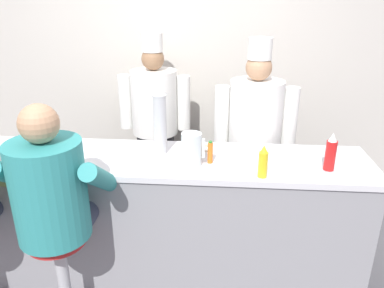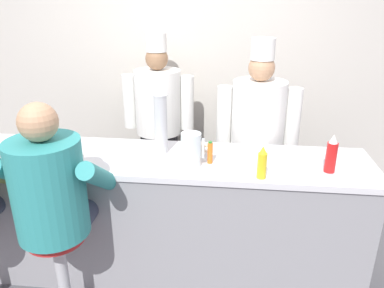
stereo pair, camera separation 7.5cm
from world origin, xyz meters
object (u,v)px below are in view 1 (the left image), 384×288
object	(u,v)px
water_pitcher_clear	(192,149)
cereal_bowl	(15,154)
ketchup_bottle_red	(331,153)
cup_stack_steel	(160,124)
mustard_bottle_yellow	(263,162)
breakfast_plate	(62,158)
cook_in_whites_far	(254,134)
cook_in_whites_near	(155,117)
hot_sauce_bottle_orange	(210,152)
coffee_mug_tan	(199,149)
diner_seated_teal	(53,195)

from	to	relation	value
water_pitcher_clear	cereal_bowl	world-z (taller)	water_pitcher_clear
ketchup_bottle_red	cereal_bowl	xyz separation A→B (m)	(-2.12, 0.03, -0.09)
cup_stack_steel	ketchup_bottle_red	bearing A→B (deg)	-9.91
mustard_bottle_yellow	water_pitcher_clear	bearing A→B (deg)	162.62
breakfast_plate	cook_in_whites_far	xyz separation A→B (m)	(1.36, 0.67, -0.04)
cook_in_whites_near	hot_sauce_bottle_orange	bearing A→B (deg)	-61.97
water_pitcher_clear	cook_in_whites_far	xyz separation A→B (m)	(0.47, 0.68, -0.13)
ketchup_bottle_red	water_pitcher_clear	distance (m)	0.89
breakfast_plate	water_pitcher_clear	bearing A→B (deg)	-0.61
mustard_bottle_yellow	breakfast_plate	world-z (taller)	mustard_bottle_yellow
hot_sauce_bottle_orange	coffee_mug_tan	xyz separation A→B (m)	(-0.08, 0.14, -0.03)
mustard_bottle_yellow	cook_in_whites_near	xyz separation A→B (m)	(-0.89, 1.23, -0.12)
ketchup_bottle_red	cup_stack_steel	bearing A→B (deg)	170.09
cereal_bowl	cook_in_whites_near	distance (m)	1.33
cook_in_whites_far	cup_stack_steel	bearing A→B (deg)	-145.06
cup_stack_steel	diner_seated_teal	distance (m)	0.85
mustard_bottle_yellow	cereal_bowl	size ratio (longest dim) A/B	1.52
mustard_bottle_yellow	diner_seated_teal	distance (m)	1.26
hot_sauce_bottle_orange	cook_in_whites_near	size ratio (longest dim) A/B	0.09
coffee_mug_tan	cup_stack_steel	world-z (taller)	cup_stack_steel
breakfast_plate	diner_seated_teal	distance (m)	0.45
diner_seated_teal	cook_in_whites_far	bearing A→B (deg)	41.63
cereal_bowl	hot_sauce_bottle_orange	bearing A→B (deg)	0.73
cup_stack_steel	cook_in_whites_far	size ratio (longest dim) A/B	0.25
cereal_bowl	cook_in_whites_near	size ratio (longest dim) A/B	0.08
mustard_bottle_yellow	breakfast_plate	size ratio (longest dim) A/B	0.78
cup_stack_steel	cook_in_whites_near	size ratio (longest dim) A/B	0.25
cereal_bowl	coffee_mug_tan	size ratio (longest dim) A/B	1.12
coffee_mug_tan	hot_sauce_bottle_orange	bearing A→B (deg)	-60.21
coffee_mug_tan	water_pitcher_clear	bearing A→B (deg)	-102.95
mustard_bottle_yellow	hot_sauce_bottle_orange	world-z (taller)	mustard_bottle_yellow
cereal_bowl	cup_stack_steel	bearing A→B (deg)	9.51
breakfast_plate	cereal_bowl	world-z (taller)	cereal_bowl
coffee_mug_tan	cereal_bowl	bearing A→B (deg)	-172.96
ketchup_bottle_red	cup_stack_steel	xyz separation A→B (m)	(-1.12, 0.20, 0.10)
water_pitcher_clear	coffee_mug_tan	distance (m)	0.20
cook_in_whites_near	ketchup_bottle_red	bearing A→B (deg)	-39.53
cook_in_whites_near	cook_in_whites_far	distance (m)	0.99
breakfast_plate	cereal_bowl	xyz separation A→B (m)	(-0.34, 0.02, 0.01)
cook_in_whites_far	water_pitcher_clear	bearing A→B (deg)	-124.43
cup_stack_steel	coffee_mug_tan	bearing A→B (deg)	-1.97
cup_stack_steel	cook_in_whites_near	xyz separation A→B (m)	(-0.20, 0.90, -0.24)
mustard_bottle_yellow	hot_sauce_bottle_orange	distance (m)	0.38
breakfast_plate	coffee_mug_tan	xyz separation A→B (m)	(0.94, 0.17, 0.03)
hot_sauce_bottle_orange	breakfast_plate	size ratio (longest dim) A/B	0.57
water_pitcher_clear	cup_stack_steel	xyz separation A→B (m)	(-0.24, 0.19, 0.10)
cereal_bowl	cup_stack_steel	distance (m)	1.02
cereal_bowl	coffee_mug_tan	xyz separation A→B (m)	(1.27, 0.16, 0.01)
water_pitcher_clear	cup_stack_steel	size ratio (longest dim) A/B	0.52
ketchup_bottle_red	mustard_bottle_yellow	distance (m)	0.46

